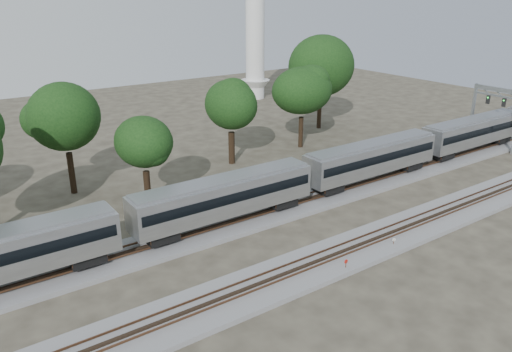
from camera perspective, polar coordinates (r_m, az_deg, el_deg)
The scene contains 13 objects.
ground at distance 42.40m, azimuth 2.10°, elevation -8.50°, with size 160.00×160.00×0.00m, color #383328.
track_far at distance 46.68m, azimuth -2.34°, elevation -5.34°, with size 160.00×5.00×0.73m.
track_near at distance 39.61m, azimuth 5.63°, elevation -10.52°, with size 160.00×5.00×0.73m.
train at distance 50.19m, azimuth 5.83°, elevation 0.25°, with size 110.76×3.16×4.66m.
switch_stand_red at distance 39.71m, azimuth 10.24°, elevation -9.87°, with size 0.35×0.06×1.09m.
switch_stand_white at distance 44.01m, azimuth 15.47°, elevation -7.25°, with size 0.29×0.13×0.95m.
switch_lever at distance 43.61m, azimuth 14.27°, elevation -8.08°, with size 0.50×0.30×0.30m, color #512D19.
signal_gantry at distance 74.52m, azimuth 25.77°, elevation 7.37°, with size 0.58×6.91×8.40m.
tree_3 at distance 54.82m, azimuth -21.10°, elevation 6.32°, with size 8.52×8.52×12.02m.
tree_4 at distance 49.88m, azimuth -12.72°, elevation 3.81°, with size 6.76×6.76×9.53m.
tree_5 at distance 60.94m, azimuth -2.89°, elevation 8.13°, with size 7.61×7.61×10.73m.
tree_6 at distance 67.85m, azimuth 5.29°, elevation 9.69°, with size 7.99×7.99×11.27m.
tree_7 at distance 77.85m, azimuth 7.48°, elevation 12.36°, with size 9.82×9.82×13.85m.
Camera 1 is at (-22.42, -29.48, 20.63)m, focal length 35.00 mm.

